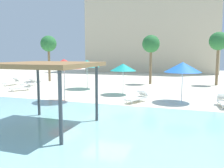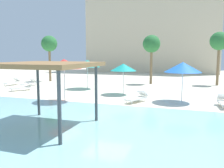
# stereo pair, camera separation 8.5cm
# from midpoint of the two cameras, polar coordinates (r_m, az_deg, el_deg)

# --- Properties ---
(ground_plane) EXTENTS (80.00, 80.00, 0.00)m
(ground_plane) POSITION_cam_midpoint_polar(r_m,az_deg,el_deg) (13.85, -1.24, -6.37)
(ground_plane) COLOR beige
(lagoon_water) EXTENTS (44.00, 13.50, 0.04)m
(lagoon_water) POSITION_cam_midpoint_polar(r_m,az_deg,el_deg) (9.30, -12.73, -13.21)
(lagoon_water) COLOR #8CC6CC
(lagoon_water) RESTS_ON ground
(shade_pavilion) EXTENTS (3.99, 3.99, 2.88)m
(shade_pavilion) POSITION_cam_midpoint_polar(r_m,az_deg,el_deg) (10.62, -15.68, 3.95)
(shade_pavilion) COLOR #42474C
(shade_pavilion) RESTS_ON ground
(beach_umbrella_teal_1) EXTENTS (2.13, 2.13, 2.50)m
(beach_umbrella_teal_1) POSITION_cam_midpoint_polar(r_m,az_deg,el_deg) (19.23, 2.56, 4.02)
(beach_umbrella_teal_1) COLOR silver
(beach_umbrella_teal_1) RESTS_ON ground
(beach_umbrella_blue_2) EXTENTS (2.49, 2.49, 2.72)m
(beach_umbrella_blue_2) POSITION_cam_midpoint_polar(r_m,az_deg,el_deg) (16.69, 16.41, 3.87)
(beach_umbrella_blue_2) COLOR silver
(beach_umbrella_blue_2) RESTS_ON ground
(beach_umbrella_red_3) EXTENTS (2.36, 2.36, 2.93)m
(beach_umbrella_red_3) POSITION_cam_midpoint_polar(r_m,az_deg,el_deg) (16.42, -11.56, 4.75)
(beach_umbrella_red_3) COLOR silver
(beach_umbrella_red_3) RESTS_ON ground
(beach_umbrella_teal_4) EXTENTS (2.41, 2.41, 2.72)m
(beach_umbrella_teal_4) POSITION_cam_midpoint_polar(r_m,az_deg,el_deg) (22.55, -6.12, 4.88)
(beach_umbrella_teal_4) COLOR silver
(beach_umbrella_teal_4) RESTS_ON ground
(lounge_chair_0) EXTENTS (1.33, 1.97, 0.74)m
(lounge_chair_0) POSITION_cam_midpoint_polar(r_m,az_deg,el_deg) (16.30, 5.96, -3.18)
(lounge_chair_0) COLOR white
(lounge_chair_0) RESTS_ON ground
(lounge_chair_1) EXTENTS (0.72, 1.93, 0.74)m
(lounge_chair_1) POSITION_cam_midpoint_polar(r_m,az_deg,el_deg) (27.40, -22.83, 0.44)
(lounge_chair_1) COLOR white
(lounge_chair_1) RESTS_ON ground
(lounge_chair_3) EXTENTS (0.77, 1.94, 0.74)m
(lounge_chair_3) POSITION_cam_midpoint_polar(r_m,az_deg,el_deg) (16.32, 25.08, -3.81)
(lounge_chair_3) COLOR white
(lounge_chair_3) RESTS_ON ground
(lounge_chair_4) EXTENTS (1.57, 1.90, 0.74)m
(lounge_chair_4) POSITION_cam_midpoint_polar(r_m,az_deg,el_deg) (22.92, -20.81, -0.65)
(lounge_chair_4) COLOR white
(lounge_chair_4) RESTS_ON ground
(lounge_chair_5) EXTENTS (0.66, 1.92, 0.74)m
(lounge_chair_5) POSITION_cam_midpoint_polar(r_m,az_deg,el_deg) (25.88, -19.29, 0.24)
(lounge_chair_5) COLOR white
(lounge_chair_5) RESTS_ON ground
(palm_tree_0) EXTENTS (1.90, 1.90, 5.57)m
(palm_tree_0) POSITION_cam_midpoint_polar(r_m,az_deg,el_deg) (27.32, 24.04, 9.13)
(palm_tree_0) COLOR brown
(palm_tree_0) RESTS_ON ground
(palm_tree_1) EXTENTS (1.90, 1.90, 5.49)m
(palm_tree_1) POSITION_cam_midpoint_polar(r_m,az_deg,el_deg) (29.92, -15.02, 9.11)
(palm_tree_1) COLOR brown
(palm_tree_1) RESTS_ON ground
(palm_tree_2) EXTENTS (1.90, 1.90, 5.33)m
(palm_tree_2) POSITION_cam_midpoint_polar(r_m,az_deg,el_deg) (26.47, 9.22, 9.25)
(palm_tree_2) COLOR brown
(palm_tree_2) RESTS_ON ground
(hotel_block_0) EXTENTS (23.28, 9.85, 18.02)m
(hotel_block_0) POSITION_cam_midpoint_polar(r_m,az_deg,el_deg) (46.91, 9.51, 14.03)
(hotel_block_0) COLOR beige
(hotel_block_0) RESTS_ON ground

